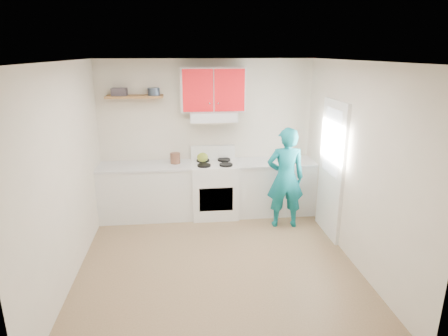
{
  "coord_description": "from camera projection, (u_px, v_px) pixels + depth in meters",
  "views": [
    {
      "loc": [
        -0.41,
        -4.49,
        2.71
      ],
      "look_at": [
        0.15,
        0.55,
        1.15
      ],
      "focal_mm": 30.5,
      "sensor_mm": 36.0,
      "label": 1
    }
  ],
  "objects": [
    {
      "name": "counter_right",
      "position": [
        274.0,
        187.0,
        6.61
      ],
      "size": [
        1.32,
        0.6,
        0.9
      ],
      "primitive_type": "cube",
      "color": "silver",
      "rests_on": "floor"
    },
    {
      "name": "upper_cabinets",
      "position": [
        213.0,
        89.0,
        6.14
      ],
      "size": [
        1.02,
        0.33,
        0.7
      ],
      "primitive_type": "cube",
      "color": "red",
      "rests_on": "back_wall"
    },
    {
      "name": "books",
      "position": [
        119.0,
        92.0,
        6.0
      ],
      "size": [
        0.24,
        0.19,
        0.12
      ],
      "primitive_type": "cube",
      "rotation": [
        0.0,
        0.0,
        -0.11
      ],
      "color": "#413940",
      "rests_on": "shelf"
    },
    {
      "name": "cutting_board",
      "position": [
        272.0,
        162.0,
        6.45
      ],
      "size": [
        0.28,
        0.21,
        0.02
      ],
      "primitive_type": "cube",
      "rotation": [
        0.0,
        0.0,
        0.06
      ],
      "color": "olive",
      "rests_on": "counter_right"
    },
    {
      "name": "door_glass",
      "position": [
        332.0,
        142.0,
        5.53
      ],
      "size": [
        0.01,
        0.55,
        0.95
      ],
      "primitive_type": "cube",
      "color": "white",
      "rests_on": "door"
    },
    {
      "name": "range_hood",
      "position": [
        213.0,
        116.0,
        6.21
      ],
      "size": [
        0.76,
        0.44,
        0.15
      ],
      "primitive_type": "cube",
      "color": "silver",
      "rests_on": "back_wall"
    },
    {
      "name": "floor",
      "position": [
        217.0,
        262.0,
        5.1
      ],
      "size": [
        3.8,
        3.8,
        0.0
      ],
      "primitive_type": "plane",
      "color": "brown",
      "rests_on": "ground"
    },
    {
      "name": "door",
      "position": [
        331.0,
        170.0,
        5.65
      ],
      "size": [
        0.05,
        0.85,
        2.05
      ],
      "primitive_type": "cube",
      "color": "white",
      "rests_on": "floor"
    },
    {
      "name": "silicone_mat",
      "position": [
        300.0,
        163.0,
        6.45
      ],
      "size": [
        0.29,
        0.25,
        0.01
      ],
      "primitive_type": "cube",
      "rotation": [
        0.0,
        0.0,
        0.03
      ],
      "color": "red",
      "rests_on": "counter_right"
    },
    {
      "name": "shelf",
      "position": [
        135.0,
        97.0,
        6.05
      ],
      "size": [
        0.9,
        0.3,
        0.04
      ],
      "primitive_type": "cube",
      "color": "brown",
      "rests_on": "back_wall"
    },
    {
      "name": "left_wall",
      "position": [
        67.0,
        175.0,
        4.53
      ],
      "size": [
        0.04,
        3.8,
        2.6
      ],
      "primitive_type": "cube",
      "color": "beige",
      "rests_on": "floor"
    },
    {
      "name": "stove",
      "position": [
        214.0,
        189.0,
        6.47
      ],
      "size": [
        0.76,
        0.65,
        0.92
      ],
      "primitive_type": "cube",
      "color": "white",
      "rests_on": "floor"
    },
    {
      "name": "tin",
      "position": [
        154.0,
        92.0,
        6.03
      ],
      "size": [
        0.24,
        0.24,
        0.12
      ],
      "primitive_type": "cylinder",
      "rotation": [
        0.0,
        0.0,
        0.29
      ],
      "color": "#333D4C",
      "rests_on": "shelf"
    },
    {
      "name": "back_wall",
      "position": [
        207.0,
        137.0,
        6.53
      ],
      "size": [
        3.6,
        0.04,
        2.6
      ],
      "primitive_type": "cube",
      "color": "beige",
      "rests_on": "floor"
    },
    {
      "name": "kettle",
      "position": [
        203.0,
        157.0,
        6.4
      ],
      "size": [
        0.19,
        0.19,
        0.16
      ],
      "primitive_type": "ellipsoid",
      "rotation": [
        0.0,
        0.0,
        -0.01
      ],
      "color": "olive",
      "rests_on": "stove"
    },
    {
      "name": "ceiling",
      "position": [
        216.0,
        61.0,
        4.34
      ],
      "size": [
        3.6,
        3.8,
        0.04
      ],
      "primitive_type": "cube",
      "color": "white",
      "rests_on": "floor"
    },
    {
      "name": "right_wall",
      "position": [
        355.0,
        165.0,
        4.91
      ],
      "size": [
        0.04,
        3.8,
        2.6
      ],
      "primitive_type": "cube",
      "color": "beige",
      "rests_on": "floor"
    },
    {
      "name": "counter_left",
      "position": [
        147.0,
        192.0,
        6.38
      ],
      "size": [
        1.52,
        0.6,
        0.9
      ],
      "primitive_type": "cube",
      "color": "silver",
      "rests_on": "floor"
    },
    {
      "name": "person",
      "position": [
        285.0,
        178.0,
        5.95
      ],
      "size": [
        0.62,
        0.43,
        1.62
      ],
      "primitive_type": "imported",
      "rotation": [
        0.0,
        0.0,
        3.07
      ],
      "color": "#0D7079",
      "rests_on": "floor"
    },
    {
      "name": "crock",
      "position": [
        175.0,
        159.0,
        6.32
      ],
      "size": [
        0.2,
        0.2,
        0.2
      ],
      "primitive_type": "cylinder",
      "rotation": [
        0.0,
        0.0,
        0.28
      ],
      "color": "brown",
      "rests_on": "counter_left"
    },
    {
      "name": "front_wall",
      "position": [
        240.0,
        243.0,
        2.92
      ],
      "size": [
        3.6,
        0.04,
        2.6
      ],
      "primitive_type": "cube",
      "color": "beige",
      "rests_on": "floor"
    }
  ]
}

